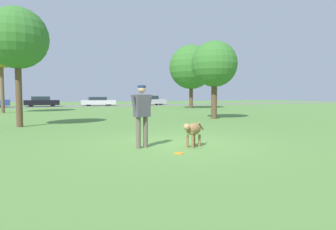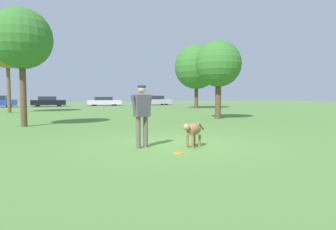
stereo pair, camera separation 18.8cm
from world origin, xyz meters
name	(u,v)px [view 1 (the left image)]	position (x,y,z in m)	size (l,w,h in m)	color
ground_plane	(172,144)	(0.00, 0.00, 0.00)	(120.00, 120.00, 0.00)	#56843D
far_road_strip	(63,106)	(0.00, 32.98, 0.01)	(120.00, 6.00, 0.01)	slate
person	(142,111)	(-1.04, -0.27, 1.02)	(0.71, 0.34, 1.71)	#665B4C
dog	(193,130)	(0.29, -0.74, 0.47)	(0.90, 0.56, 0.68)	olive
frisbee	(179,153)	(-0.48, -1.43, 0.01)	(0.24, 0.24, 0.02)	orange
tree_far_left	(1,45)	(-5.88, 19.83, 5.49)	(3.72, 3.72, 7.38)	brown
tree_near_right	(214,64)	(6.49, 7.60, 3.33)	(2.80, 2.80, 4.76)	brown
tree_far_right	(191,67)	(12.50, 21.35, 4.56)	(4.88, 4.88, 7.01)	brown
tree_near_left	(17,38)	(-4.28, 7.18, 3.98)	(2.74, 2.74, 5.38)	brown
parked_car_black	(42,102)	(-2.55, 32.90, 0.64)	(4.18, 1.81, 1.30)	black
parked_car_white	(98,101)	(4.56, 33.08, 0.60)	(4.55, 1.88, 1.21)	white
parked_car_silver	(150,101)	(12.04, 32.87, 0.67)	(4.56, 1.83, 1.38)	#B7B7BC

